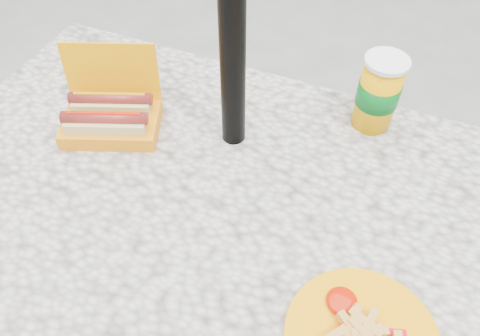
% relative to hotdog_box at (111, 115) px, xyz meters
% --- Properties ---
extents(ground, '(60.00, 60.00, 0.00)m').
position_rel_hotdog_box_xyz_m(ground, '(0.26, -0.08, -0.79)').
color(ground, slate).
extents(picnic_table, '(1.20, 0.80, 0.75)m').
position_rel_hotdog_box_xyz_m(picnic_table, '(0.26, -0.08, -0.15)').
color(picnic_table, beige).
rests_on(picnic_table, ground).
extents(hotdog_box, '(0.25, 0.22, 0.17)m').
position_rel_hotdog_box_xyz_m(hotdog_box, '(0.00, 0.00, 0.00)').
color(hotdog_box, '#EC9500').
rests_on(hotdog_box, picnic_table).
extents(soda_cup, '(0.09, 0.09, 0.17)m').
position_rel_hotdog_box_xyz_m(soda_cup, '(0.53, 0.24, 0.05)').
color(soda_cup, '#F8A400').
rests_on(soda_cup, picnic_table).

